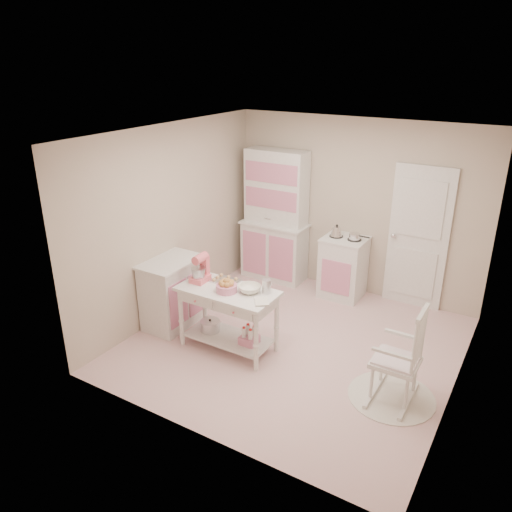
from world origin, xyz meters
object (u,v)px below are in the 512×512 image
Objects in this scene: work_table at (228,319)px; bread_basket at (227,288)px; base_cabinet at (173,293)px; stand_mixer at (200,269)px; hutch at (275,216)px; stove at (343,267)px; rocking_chair at (397,353)px.

work_table is 0.45m from bread_basket.
stand_mixer reaches higher than base_cabinet.
hutch reaches higher than bread_basket.
hutch is 1.33m from stove.
bread_basket is at bearing -9.65° from base_cabinet.
rocking_chair is 2.04m from bread_basket.
rocking_chair is at bearing -0.57° from base_cabinet.
base_cabinet is 1.07m from bread_basket.
bread_basket reaches higher than work_table.
stove is 0.77× the size of work_table.
stand_mixer is 0.46m from bread_basket.
work_table is 0.71m from stand_mixer.
rocking_chair is at bearing -38.50° from hutch.
work_table is at bearing -107.08° from stove.
bread_basket is at bearing -106.22° from stove.
rocking_chair reaches higher than base_cabinet.
work_table is (-0.64, -2.10, -0.06)m from stove.
rocking_chair is 2.04m from work_table.
work_table is 3.53× the size of stand_mixer.
stand_mixer reaches higher than stove.
stand_mixer is at bearing -178.63° from rocking_chair.
work_table is (0.56, -2.15, -0.64)m from hutch.
stove is 2.19m from work_table.
hutch reaches higher than work_table.
stove reaches higher than bread_basket.
hutch is at bearing 78.53° from base_cabinet.
stand_mixer is (-2.45, -0.07, 0.42)m from rocking_chair.
base_cabinet is (-0.41, -2.03, -0.58)m from hutch.
base_cabinet reaches higher than bread_basket.
base_cabinet is at bearing 167.01° from stand_mixer.
bread_basket is at bearing -11.88° from stand_mixer.
work_table is (0.97, -0.12, -0.06)m from base_cabinet.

